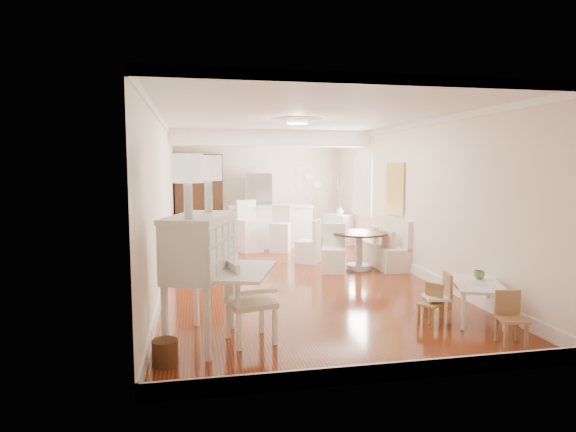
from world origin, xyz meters
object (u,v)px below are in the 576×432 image
object	(u,v)px
wicker_basket	(165,353)
fridge	(271,207)
kids_table	(476,301)
slip_chair_far	(308,241)
secretary_bureau	(201,279)
sideboard	(338,229)
slip_chair_near	(334,249)
kids_chair_a	(430,304)
dining_table	(359,251)
bar_stool_left	(250,226)
pantry_cabinet	(199,199)
breakfast_counter	(270,227)
kids_chair_c	(512,318)
bar_stool_right	(280,229)
kids_chair_b	(437,296)
gustavian_armchair	(251,301)

from	to	relation	value
wicker_basket	fridge	world-z (taller)	fridge
kids_table	slip_chair_far	world-z (taller)	slip_chair_far
secretary_bureau	wicker_basket	bearing A→B (deg)	-103.85
sideboard	slip_chair_near	bearing A→B (deg)	-132.08
slip_chair_near	kids_chair_a	bearing A→B (deg)	-65.77
dining_table	wicker_basket	bearing A→B (deg)	-131.02
bar_stool_left	slip_chair_near	bearing A→B (deg)	-81.55
secretary_bureau	fridge	distance (m)	7.53
pantry_cabinet	secretary_bureau	bearing A→B (deg)	-90.60
secretary_bureau	breakfast_counter	distance (m)	6.47
kids_chair_c	bar_stool_right	distance (m)	6.46
dining_table	slip_chair_far	bearing A→B (deg)	135.27
slip_chair_near	bar_stool_left	distance (m)	2.81
slip_chair_near	bar_stool_right	xyz separation A→B (m)	(-0.61, 2.33, 0.09)
slip_chair_far	sideboard	xyz separation A→B (m)	(1.33, 2.19, -0.07)
secretary_bureau	dining_table	xyz separation A→B (m)	(3.07, 3.37, -0.37)
breakfast_counter	pantry_cabinet	world-z (taller)	pantry_cabinet
bar_stool_left	wicker_basket	bearing A→B (deg)	-123.13
kids_chair_b	slip_chair_far	size ratio (longest dim) A/B	0.71
kids_chair_c	sideboard	distance (m)	7.14
kids_chair_b	sideboard	bearing A→B (deg)	-174.29
slip_chair_near	gustavian_armchair	bearing A→B (deg)	-103.13
dining_table	sideboard	xyz separation A→B (m)	(0.50, 3.01, 0.02)
slip_chair_far	bar_stool_left	xyz separation A→B (m)	(-1.03, 1.50, 0.15)
bar_stool_left	pantry_cabinet	world-z (taller)	pantry_cabinet
slip_chair_far	fridge	distance (m)	3.13
kids_chair_a	bar_stool_right	bearing A→B (deg)	156.92
secretary_bureau	sideboard	size ratio (longest dim) A/B	1.82
pantry_cabinet	fridge	distance (m)	1.92
kids_chair_c	slip_chair_near	distance (m)	4.06
kids_chair_a	pantry_cabinet	size ratio (longest dim) A/B	0.22
slip_chair_near	slip_chair_far	bearing A→B (deg)	122.29
kids_chair_a	dining_table	size ratio (longest dim) A/B	0.48
fridge	sideboard	size ratio (longest dim) A/B	2.25
dining_table	bar_stool_right	bearing A→B (deg)	118.60
kids_chair_c	breakfast_counter	world-z (taller)	breakfast_counter
slip_chair_far	breakfast_counter	bearing A→B (deg)	-136.16
kids_table	breakfast_counter	xyz separation A→B (m)	(-1.76, 6.10, 0.27)
secretary_bureau	gustavian_armchair	xyz separation A→B (m)	(0.55, -0.09, -0.26)
kids_chair_c	fridge	xyz separation A→B (m)	(-1.43, 8.03, 0.60)
breakfast_counter	bar_stool_right	bearing A→B (deg)	-79.92
secretary_bureau	kids_chair_b	size ratio (longest dim) A/B	2.28
pantry_cabinet	sideboard	bearing A→B (deg)	-14.75
wicker_basket	dining_table	world-z (taller)	dining_table
secretary_bureau	breakfast_counter	bearing A→B (deg)	92.31
kids_chair_b	breakfast_counter	distance (m)	6.17
dining_table	breakfast_counter	world-z (taller)	breakfast_counter
gustavian_armchair	slip_chair_far	bearing A→B (deg)	-34.50
kids_chair_b	sideboard	distance (m)	6.23
kids_chair_c	slip_chair_far	xyz separation A→B (m)	(-1.16, 4.94, 0.15)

